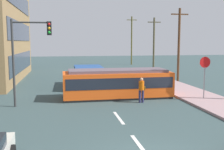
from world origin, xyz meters
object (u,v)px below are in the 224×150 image
at_px(utility_pole_far, 154,44).
at_px(utility_pole_distant, 132,40).
at_px(pedestrian_crossing, 142,89).
at_px(city_bus, 89,75).
at_px(streetcar_tram, 117,83).
at_px(traffic_light_mast, 28,47).
at_px(utility_pole_mid, 179,44).
at_px(stop_sign, 205,69).

height_order(utility_pole_far, utility_pole_distant, utility_pole_distant).
height_order(pedestrian_crossing, utility_pole_far, utility_pole_far).
relative_size(city_bus, pedestrian_crossing, 3.25).
xyz_separation_m(city_bus, pedestrian_crossing, (2.79, -7.02, -0.08)).
distance_m(streetcar_tram, utility_pole_distant, 29.40).
relative_size(pedestrian_crossing, traffic_light_mast, 0.31).
relative_size(pedestrian_crossing, utility_pole_far, 0.23).
bearing_deg(city_bus, utility_pole_distant, 66.66).
xyz_separation_m(city_bus, utility_pole_mid, (9.30, 1.77, 2.83)).
bearing_deg(stop_sign, pedestrian_crossing, 178.77).
height_order(traffic_light_mast, utility_pole_distant, utility_pole_distant).
bearing_deg(streetcar_tram, utility_pole_mid, 41.56).
bearing_deg(streetcar_tram, utility_pole_far, 62.61).
xyz_separation_m(city_bus, utility_pole_far, (9.83, 10.89, 2.77)).
height_order(streetcar_tram, stop_sign, stop_sign).
distance_m(stop_sign, utility_pole_far, 18.26).
height_order(streetcar_tram, utility_pole_mid, utility_pole_mid).
bearing_deg(stop_sign, utility_pole_far, 81.79).
xyz_separation_m(pedestrian_crossing, traffic_light_mast, (-7.19, 0.30, 2.79)).
bearing_deg(city_bus, stop_sign, -44.50).
bearing_deg(traffic_light_mast, utility_pole_far, 51.05).
bearing_deg(utility_pole_mid, pedestrian_crossing, -126.54).
height_order(traffic_light_mast, utility_pole_mid, utility_pole_mid).
distance_m(utility_pole_mid, utility_pole_far, 9.14).
xyz_separation_m(streetcar_tram, stop_sign, (5.70, -2.00, 1.13)).
bearing_deg(utility_pole_far, utility_pole_mid, -93.34).
bearing_deg(traffic_light_mast, pedestrian_crossing, -2.40).
bearing_deg(traffic_light_mast, city_bus, 56.78).
distance_m(city_bus, utility_pole_mid, 9.88).
distance_m(utility_pole_mid, utility_pole_distant, 21.13).
bearing_deg(utility_pole_far, utility_pole_distant, 89.80).
relative_size(utility_pole_mid, utility_pole_distant, 0.87).
bearing_deg(streetcar_tram, traffic_light_mast, -164.86).
relative_size(traffic_light_mast, utility_pole_far, 0.75).
relative_size(city_bus, traffic_light_mast, 1.00).
distance_m(city_bus, traffic_light_mast, 8.47).
distance_m(pedestrian_crossing, utility_pole_far, 19.46).
bearing_deg(traffic_light_mast, streetcar_tram, 15.14).
xyz_separation_m(city_bus, traffic_light_mast, (-4.40, -6.72, 2.70)).
bearing_deg(utility_pole_far, stop_sign, -98.21).
bearing_deg(stop_sign, city_bus, 135.50).
height_order(utility_pole_mid, utility_pole_far, utility_pole_mid).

